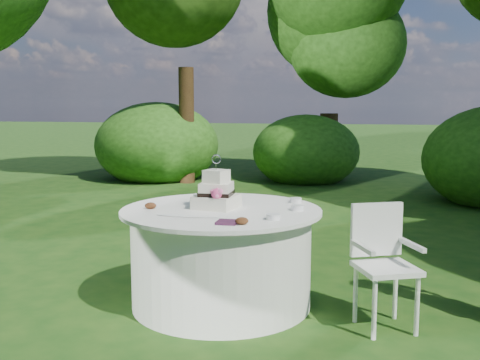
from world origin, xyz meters
name	(u,v)px	position (x,y,z in m)	size (l,w,h in m)	color
ground	(222,304)	(0.00, 0.00, 0.00)	(80.00, 80.00, 0.00)	#153D10
napkins	(227,222)	(0.17, -0.51, 0.78)	(0.14, 0.14, 0.02)	#461E3B
feather_plume	(188,216)	(-0.16, -0.36, 0.78)	(0.48, 0.07, 0.01)	white
table	(221,256)	(0.00, 0.00, 0.39)	(1.56, 1.56, 0.77)	silver
cake	(216,194)	(-0.04, 0.02, 0.88)	(0.36, 0.36, 0.42)	white
chair	(382,255)	(1.22, -0.17, 0.51)	(0.51, 0.51, 0.87)	white
votives	(265,205)	(0.32, 0.14, 0.79)	(0.98, 0.83, 0.04)	white
petal_cups	(193,213)	(-0.13, -0.32, 0.79)	(0.90, 0.50, 0.05)	#562D16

